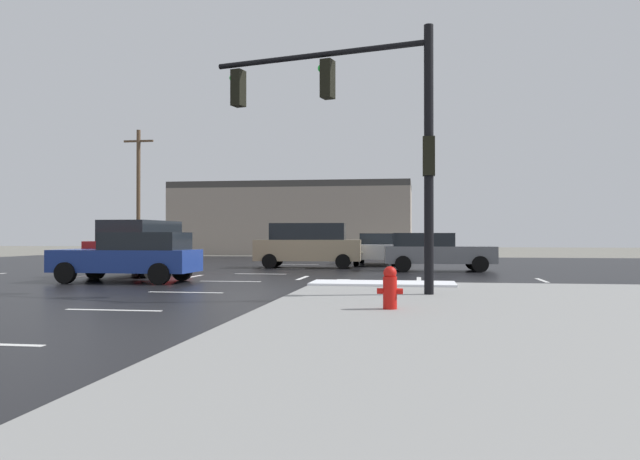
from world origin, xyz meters
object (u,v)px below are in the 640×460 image
(suv_red, at_px, (141,246))
(sedan_silver, at_px, (377,248))
(traffic_signal_mast, at_px, (365,119))
(sedan_blue, at_px, (131,256))
(utility_pole_distant, at_px, (138,190))
(sedan_grey, at_px, (435,251))
(fire_hydrant, at_px, (390,288))
(suv_tan, at_px, (308,244))

(suv_red, relative_size, sedan_silver, 1.08)
(traffic_signal_mast, height_order, sedan_silver, traffic_signal_mast)
(sedan_blue, relative_size, utility_pole_distant, 0.50)
(sedan_grey, xyz_separation_m, sedan_silver, (-2.72, 5.38, 0.00))
(fire_hydrant, height_order, sedan_silver, sedan_silver)
(traffic_signal_mast, bearing_deg, sedan_blue, -11.55)
(suv_red, xyz_separation_m, sedan_silver, (8.19, 9.78, -0.24))
(sedan_silver, xyz_separation_m, utility_pole_distant, (-17.81, 11.04, 3.89))
(sedan_silver, bearing_deg, suv_red, -39.80)
(sedan_blue, xyz_separation_m, sedan_grey, (9.68, 7.89, 0.00))
(traffic_signal_mast, xyz_separation_m, sedan_grey, (1.93, 11.62, -3.47))
(fire_hydrant, relative_size, utility_pole_distant, 0.09)
(sedan_silver, relative_size, utility_pole_distant, 0.50)
(traffic_signal_mast, xyz_separation_m, suv_red, (-8.98, 7.22, -3.23))
(traffic_signal_mast, relative_size, sedan_grey, 1.35)
(sedan_blue, relative_size, sedan_silver, 1.00)
(traffic_signal_mast, relative_size, suv_tan, 1.27)
(suv_tan, height_order, suv_red, same)
(suv_tan, bearing_deg, utility_pole_distant, -48.25)
(suv_red, height_order, utility_pole_distant, utility_pole_distant)
(sedan_blue, bearing_deg, sedan_grey, -139.81)
(fire_hydrant, distance_m, suv_tan, 17.55)
(utility_pole_distant, bearing_deg, sedan_blue, -65.94)
(traffic_signal_mast, xyz_separation_m, suv_tan, (-3.72, 13.48, -3.23))
(fire_hydrant, bearing_deg, suv_red, 132.24)
(suv_tan, xyz_separation_m, utility_pole_distant, (-14.88, 14.56, 3.66))
(fire_hydrant, xyz_separation_m, suv_red, (-9.72, 10.71, 0.55))
(sedan_grey, xyz_separation_m, suv_red, (-10.92, -4.40, 0.24))
(sedan_grey, distance_m, suv_red, 11.77)
(suv_tan, bearing_deg, traffic_signal_mast, 101.58)
(sedan_blue, bearing_deg, suv_red, -69.54)
(sedan_blue, xyz_separation_m, sedan_silver, (6.96, 13.27, 0.00))
(traffic_signal_mast, bearing_deg, sedan_grey, -85.31)
(fire_hydrant, bearing_deg, sedan_grey, 85.48)
(utility_pole_distant, bearing_deg, suv_tan, -44.39)
(fire_hydrant, relative_size, suv_red, 0.16)
(traffic_signal_mast, distance_m, suv_tan, 14.35)
(fire_hydrant, bearing_deg, sedan_blue, 139.64)
(sedan_blue, bearing_deg, sedan_silver, -116.66)
(sedan_grey, bearing_deg, suv_tan, 157.79)
(fire_hydrant, height_order, sedan_blue, sedan_blue)
(traffic_signal_mast, relative_size, fire_hydrant, 7.89)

